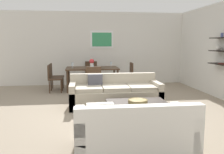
{
  "coord_description": "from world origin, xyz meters",
  "views": [
    {
      "loc": [
        -0.84,
        -5.41,
        1.58
      ],
      "look_at": [
        -0.13,
        0.2,
        0.75
      ],
      "focal_mm": 37.92,
      "sensor_mm": 36.0,
      "label": 1
    }
  ],
  "objects_px": {
    "sofa_beige": "(115,94)",
    "centerpiece_vase": "(92,63)",
    "wine_glass_foot": "(93,66)",
    "wine_glass_right_far": "(111,63)",
    "wine_glass_head": "(92,63)",
    "dining_table": "(92,70)",
    "wine_glass_left_near": "(72,65)",
    "decorative_bowl": "(138,101)",
    "dining_chair_left_far": "(54,75)",
    "coffee_table": "(138,112)",
    "dining_chair_right_far": "(128,73)",
    "dining_chair_head": "(91,72)",
    "dining_chair_foot": "(94,79)",
    "dining_chair_left_near": "(53,77)",
    "wine_glass_left_far": "(73,64)",
    "loveseat_white": "(134,132)"
  },
  "relations": [
    {
      "from": "sofa_beige",
      "to": "centerpiece_vase",
      "type": "height_order",
      "value": "centerpiece_vase"
    },
    {
      "from": "wine_glass_foot",
      "to": "wine_glass_right_far",
      "type": "distance_m",
      "value": 0.85
    },
    {
      "from": "sofa_beige",
      "to": "wine_glass_head",
      "type": "xyz_separation_m",
      "value": [
        -0.47,
        2.51,
        0.57
      ]
    },
    {
      "from": "dining_table",
      "to": "wine_glass_left_near",
      "type": "xyz_separation_m",
      "value": [
        -0.65,
        -0.12,
        0.18
      ]
    },
    {
      "from": "decorative_bowl",
      "to": "wine_glass_head",
      "type": "height_order",
      "value": "wine_glass_head"
    },
    {
      "from": "decorative_bowl",
      "to": "wine_glass_right_far",
      "type": "height_order",
      "value": "wine_glass_right_far"
    },
    {
      "from": "dining_chair_left_far",
      "to": "wine_glass_head",
      "type": "distance_m",
      "value": 1.33
    },
    {
      "from": "sofa_beige",
      "to": "wine_glass_left_near",
      "type": "relative_size",
      "value": 13.77
    },
    {
      "from": "coffee_table",
      "to": "wine_glass_foot",
      "type": "bearing_deg",
      "value": 104.68
    },
    {
      "from": "coffee_table",
      "to": "decorative_bowl",
      "type": "xyz_separation_m",
      "value": [
        -0.0,
        0.02,
        0.23
      ]
    },
    {
      "from": "wine_glass_right_far",
      "to": "centerpiece_vase",
      "type": "xyz_separation_m",
      "value": [
        -0.66,
        -0.16,
        0.04
      ]
    },
    {
      "from": "wine_glass_left_near",
      "to": "centerpiece_vase",
      "type": "distance_m",
      "value": 0.64
    },
    {
      "from": "wine_glass_foot",
      "to": "wine_glass_right_far",
      "type": "height_order",
      "value": "wine_glass_right_far"
    },
    {
      "from": "coffee_table",
      "to": "dining_chair_right_far",
      "type": "xyz_separation_m",
      "value": [
        0.5,
        3.58,
        0.31
      ]
    },
    {
      "from": "wine_glass_left_near",
      "to": "dining_chair_head",
      "type": "bearing_deg",
      "value": 57.56
    },
    {
      "from": "sofa_beige",
      "to": "dining_chair_left_far",
      "type": "distance_m",
      "value": 2.89
    },
    {
      "from": "wine_glass_foot",
      "to": "wine_glass_right_far",
      "type": "xyz_separation_m",
      "value": [
        0.65,
        0.55,
        0.03
      ]
    },
    {
      "from": "wine_glass_right_far",
      "to": "wine_glass_left_near",
      "type": "distance_m",
      "value": 1.32
    },
    {
      "from": "sofa_beige",
      "to": "wine_glass_right_far",
      "type": "distance_m",
      "value": 2.29
    },
    {
      "from": "dining_chair_right_far",
      "to": "wine_glass_foot",
      "type": "distance_m",
      "value": 1.46
    },
    {
      "from": "sofa_beige",
      "to": "coffee_table",
      "type": "relative_size",
      "value": 1.84
    },
    {
      "from": "sofa_beige",
      "to": "dining_chair_head",
      "type": "bearing_deg",
      "value": 98.97
    },
    {
      "from": "dining_table",
      "to": "dining_chair_foot",
      "type": "height_order",
      "value": "dining_chair_foot"
    },
    {
      "from": "wine_glass_head",
      "to": "wine_glass_left_near",
      "type": "xyz_separation_m",
      "value": [
        -0.65,
        -0.55,
        -0.0
      ]
    },
    {
      "from": "dining_chair_left_near",
      "to": "wine_glass_left_near",
      "type": "xyz_separation_m",
      "value": [
        0.62,
        0.1,
        0.35
      ]
    },
    {
      "from": "wine_glass_foot",
      "to": "sofa_beige",
      "type": "bearing_deg",
      "value": -74.14
    },
    {
      "from": "dining_chair_foot",
      "to": "dining_chair_right_far",
      "type": "xyz_separation_m",
      "value": [
        1.26,
        1.12,
        0.0
      ]
    },
    {
      "from": "coffee_table",
      "to": "wine_glass_right_far",
      "type": "height_order",
      "value": "wine_glass_right_far"
    },
    {
      "from": "wine_glass_foot",
      "to": "wine_glass_left_far",
      "type": "xyz_separation_m",
      "value": [
        -0.65,
        0.55,
        0.02
      ]
    },
    {
      "from": "coffee_table",
      "to": "dining_table",
      "type": "height_order",
      "value": "dining_table"
    },
    {
      "from": "decorative_bowl",
      "to": "wine_glass_foot",
      "type": "relative_size",
      "value": 2.76
    },
    {
      "from": "wine_glass_foot",
      "to": "wine_glass_left_near",
      "type": "height_order",
      "value": "wine_glass_left_near"
    },
    {
      "from": "dining_chair_left_far",
      "to": "wine_glass_foot",
      "type": "relative_size",
      "value": 6.24
    },
    {
      "from": "dining_chair_right_far",
      "to": "wine_glass_foot",
      "type": "bearing_deg",
      "value": -152.76
    },
    {
      "from": "centerpiece_vase",
      "to": "dining_chair_head",
      "type": "bearing_deg",
      "value": 89.21
    },
    {
      "from": "dining_table",
      "to": "wine_glass_left_far",
      "type": "relative_size",
      "value": 9.89
    },
    {
      "from": "dining_chair_left_near",
      "to": "wine_glass_foot",
      "type": "height_order",
      "value": "wine_glass_foot"
    },
    {
      "from": "wine_glass_head",
      "to": "centerpiece_vase",
      "type": "bearing_deg",
      "value": -91.58
    },
    {
      "from": "wine_glass_left_near",
      "to": "decorative_bowl",
      "type": "bearing_deg",
      "value": -66.29
    },
    {
      "from": "wine_glass_left_far",
      "to": "wine_glass_left_near",
      "type": "relative_size",
      "value": 1.07
    },
    {
      "from": "wine_glass_right_far",
      "to": "dining_chair_right_far",
      "type": "bearing_deg",
      "value": 9.14
    },
    {
      "from": "dining_chair_foot",
      "to": "wine_glass_foot",
      "type": "distance_m",
      "value": 0.58
    },
    {
      "from": "dining_chair_right_far",
      "to": "centerpiece_vase",
      "type": "relative_size",
      "value": 2.98
    },
    {
      "from": "dining_chair_head",
      "to": "wine_glass_left_near",
      "type": "relative_size",
      "value": 5.43
    },
    {
      "from": "dining_chair_left_far",
      "to": "dining_chair_head",
      "type": "height_order",
      "value": "same"
    },
    {
      "from": "sofa_beige",
      "to": "dining_chair_right_far",
      "type": "distance_m",
      "value": 2.45
    },
    {
      "from": "dining_table",
      "to": "wine_glass_left_far",
      "type": "bearing_deg",
      "value": 169.39
    },
    {
      "from": "decorative_bowl",
      "to": "sofa_beige",
      "type": "bearing_deg",
      "value": 103.26
    },
    {
      "from": "coffee_table",
      "to": "dining_chair_foot",
      "type": "bearing_deg",
      "value": 107.31
    },
    {
      "from": "loveseat_white",
      "to": "wine_glass_right_far",
      "type": "relative_size",
      "value": 9.3
    }
  ]
}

